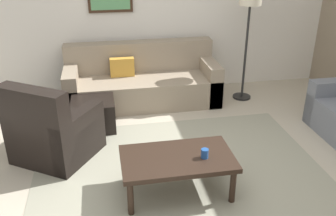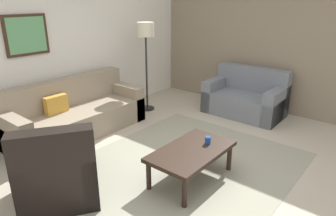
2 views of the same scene
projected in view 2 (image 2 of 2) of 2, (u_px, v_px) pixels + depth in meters
The scene contains 12 objects.
ground_plane at pixel (181, 169), 4.01m from camera, with size 8.00×8.00×0.00m, color #B2A893.
rear_partition at pixel (58, 44), 5.08m from camera, with size 6.00×0.12×2.80m, color silver.
stone_feature_panel at pixel (278, 39), 5.71m from camera, with size 0.12×5.20×2.80m, color gray.
area_rug at pixel (181, 169), 4.01m from camera, with size 3.15×2.57×0.01m, color gray.
couch_main at pixel (74, 115), 5.04m from camera, with size 2.28×0.89×0.88m.
couch_loveseat at pixel (246, 98), 5.86m from camera, with size 0.85×1.42×0.88m.
armchair_leather at pixel (58, 177), 3.28m from camera, with size 1.11×1.11×0.95m.
ottoman at pixel (61, 151), 4.06m from camera, with size 0.56×0.56×0.40m, color black.
coffee_table at pixel (192, 153), 3.67m from camera, with size 1.10×0.64×0.41m.
cup at pixel (208, 140), 3.78m from camera, with size 0.07×0.07×0.09m, color #1E478C.
lamp_standing at pixel (146, 39), 5.68m from camera, with size 0.32×0.32×1.71m.
framed_artwork at pixel (27, 35), 4.55m from camera, with size 0.66×0.04×0.61m.
Camera 2 is at (-2.80, -2.08, 2.14)m, focal length 32.38 mm.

